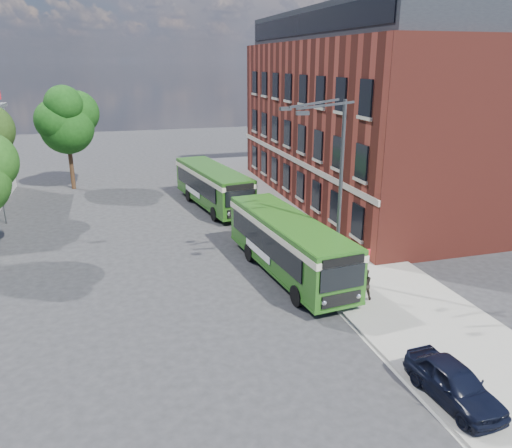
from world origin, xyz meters
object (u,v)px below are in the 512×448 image
object	(u,v)px
street_lamp	(333,190)
bus_front	(288,241)
parked_car	(454,383)
bus_rear	(213,184)

from	to	relation	value
street_lamp	bus_front	bearing A→B (deg)	135.55
bus_front	parked_car	bearing A→B (deg)	-81.97
street_lamp	parked_car	world-z (taller)	street_lamp
street_lamp	bus_front	size ratio (longest dim) A/B	0.83
street_lamp	parked_car	xyz separation A→B (m)	(-0.04, -9.73, -4.00)
street_lamp	bus_rear	xyz separation A→B (m)	(-2.82, 15.13, -2.96)
parked_car	bus_rear	bearing A→B (deg)	92.65
bus_front	parked_car	size ratio (longest dim) A/B	2.88
bus_rear	parked_car	bearing A→B (deg)	-83.62
bus_rear	parked_car	xyz separation A→B (m)	(2.78, -24.86, -1.04)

